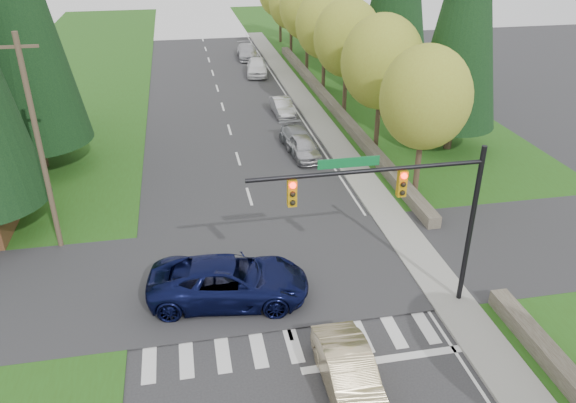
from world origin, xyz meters
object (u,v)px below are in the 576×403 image
object	(u,v)px
parked_car_c	(282,107)
parked_car_b	(298,139)
parked_car_a	(304,147)
parked_car_d	(257,67)
parked_car_e	(248,51)
sedan_champagne	(349,373)
suv_navy	(229,281)

from	to	relation	value
parked_car_c	parked_car_b	bearing A→B (deg)	-93.93
parked_car_a	parked_car_d	xyz separation A→B (m)	(0.00, 20.89, 0.13)
parked_car_a	parked_car_e	world-z (taller)	parked_car_e
sedan_champagne	parked_car_c	size ratio (longest dim) A/B	1.16
parked_car_e	suv_navy	bearing A→B (deg)	-96.03
sedan_champagne	suv_navy	bearing A→B (deg)	120.18
parked_car_a	parked_car_c	xyz separation A→B (m)	(0.23, 8.69, -0.04)
sedan_champagne	parked_car_d	distance (m)	40.76
suv_navy	parked_car_a	xyz separation A→B (m)	(6.21, 14.05, -0.21)
parked_car_c	parked_car_d	distance (m)	12.20
parked_car_c	sedan_champagne	bearing A→B (deg)	-98.26
suv_navy	parked_car_d	distance (m)	35.49
parked_car_c	parked_car_e	size ratio (longest dim) A/B	0.76
parked_car_c	parked_car_e	world-z (taller)	parked_car_e
suv_navy	parked_car_d	world-z (taller)	suv_navy
suv_navy	parked_car_b	bearing A→B (deg)	-13.54
sedan_champagne	parked_car_e	bearing A→B (deg)	86.33
parked_car_b	parked_car_c	size ratio (longest dim) A/B	1.15
parked_car_b	parked_car_d	bearing A→B (deg)	85.23
sedan_champagne	parked_car_c	bearing A→B (deg)	83.58
suv_navy	parked_car_b	xyz separation A→B (m)	(6.21, 15.62, -0.25)
sedan_champagne	parked_car_e	xyz separation A→B (m)	(2.85, 47.75, -0.00)
parked_car_b	parked_car_d	distance (m)	19.32
sedan_champagne	parked_car_a	bearing A→B (deg)	81.55
suv_navy	parked_car_c	bearing A→B (deg)	-7.66
parked_car_a	parked_car_e	size ratio (longest dim) A/B	0.79
sedan_champagne	parked_car_e	distance (m)	47.83
parked_car_b	sedan_champagne	bearing A→B (deg)	-102.36
parked_car_c	parked_car_d	world-z (taller)	parked_car_d
parked_car_b	parked_car_c	xyz separation A→B (m)	(0.23, 7.13, -0.01)
parked_car_e	sedan_champagne	bearing A→B (deg)	-91.04
parked_car_a	parked_car_d	world-z (taller)	parked_car_d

